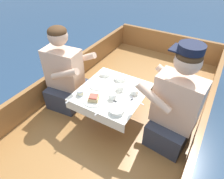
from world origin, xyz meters
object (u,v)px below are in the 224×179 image
object	(u,v)px
sandwich	(94,98)
coffee_cup_starboard	(120,88)
coffee_cup_center	(134,92)
coffee_cup_port	(113,96)
person_port	(65,76)
person_starboard	(175,108)
tin_can	(80,93)

from	to	relation	value
sandwich	coffee_cup_starboard	distance (m)	0.30
coffee_cup_starboard	coffee_cup_center	xyz separation A→B (m)	(0.15, 0.02, -0.00)
coffee_cup_port	coffee_cup_center	distance (m)	0.23
coffee_cup_center	person_port	bearing A→B (deg)	-174.83
sandwich	coffee_cup_starboard	xyz separation A→B (m)	(0.14, 0.27, 0.00)
person_starboard	tin_can	xyz separation A→B (m)	(-0.86, -0.28, 0.01)
tin_can	coffee_cup_port	bearing A→B (deg)	20.41
coffee_cup_center	tin_can	xyz separation A→B (m)	(-0.45, -0.28, -0.00)
sandwich	coffee_cup_port	distance (m)	0.18
coffee_cup_center	person_starboard	bearing A→B (deg)	-0.71
person_starboard	tin_can	world-z (taller)	person_starboard
tin_can	person_port	bearing A→B (deg)	151.82
person_port	tin_can	world-z (taller)	person_port
person_starboard	coffee_cup_starboard	distance (m)	0.56
coffee_cup_port	tin_can	bearing A→B (deg)	-159.59
person_port	coffee_cup_port	size ratio (longest dim) A/B	9.79
coffee_cup_port	coffee_cup_center	world-z (taller)	coffee_cup_port
coffee_cup_starboard	person_port	bearing A→B (deg)	-175.34
coffee_cup_starboard	tin_can	distance (m)	0.40
person_port	tin_can	xyz separation A→B (m)	(0.39, -0.21, 0.06)
person_starboard	sandwich	world-z (taller)	person_starboard
person_port	person_starboard	distance (m)	1.25
person_port	coffee_cup_port	world-z (taller)	person_port
person_starboard	coffee_cup_starboard	xyz separation A→B (m)	(-0.56, -0.01, 0.02)
sandwich	coffee_cup_center	xyz separation A→B (m)	(0.29, 0.29, -0.00)
person_starboard	coffee_cup_center	size ratio (longest dim) A/B	9.92
coffee_cup_starboard	coffee_cup_center	distance (m)	0.15
person_port	sandwich	distance (m)	0.59
person_port	sandwich	bearing A→B (deg)	-27.85
person_port	coffee_cup_port	bearing A→B (deg)	-14.58
coffee_cup_starboard	sandwich	bearing A→B (deg)	-117.08
sandwich	coffee_cup_starboard	bearing A→B (deg)	62.92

